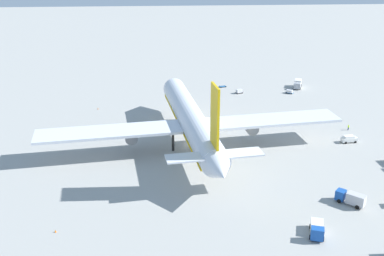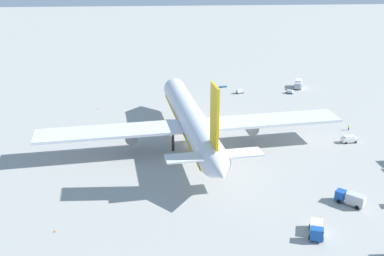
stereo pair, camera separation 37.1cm
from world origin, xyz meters
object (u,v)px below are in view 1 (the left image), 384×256
object	(u,v)px
airliner	(192,121)
service_van	(349,139)
ground_worker_0	(348,127)
traffic_cone_0	(55,231)
service_truck_5	(351,198)
service_truck_4	(298,84)
baggage_cart_2	(290,91)
traffic_cone_1	(98,108)
ground_worker_1	(302,113)
service_truck_1	(317,229)
ground_worker_2	(311,118)
baggage_cart_0	(223,86)
baggage_cart_1	(239,91)

from	to	relation	value
airliner	service_van	distance (m)	44.36
ground_worker_0	traffic_cone_0	distance (m)	89.46
service_truck_5	service_van	bearing A→B (deg)	-20.65
airliner	service_truck_4	xyz separation A→B (m)	(52.39, -43.96, -5.97)
service_truck_5	baggage_cart_2	xyz separation A→B (m)	(77.73, -7.38, -0.83)
traffic_cone_1	ground_worker_0	bearing A→B (deg)	-107.12
ground_worker_1	traffic_cone_0	size ratio (longest dim) A/B	3.09
airliner	traffic_cone_1	distance (m)	44.25
service_truck_5	traffic_cone_0	xyz separation A→B (m)	(-6.30, 60.42, -1.27)
airliner	traffic_cone_1	size ratio (longest dim) A/B	148.04
service_truck_5	service_van	world-z (taller)	service_truck_5
baggage_cart_2	traffic_cone_0	bearing A→B (deg)	141.10
service_truck_4	ground_worker_0	xyz separation A→B (m)	(-43.45, -3.13, -0.75)
service_truck_1	ground_worker_2	size ratio (longest dim) A/B	3.77
service_truck_4	service_van	world-z (taller)	service_truck_4
service_van	baggage_cart_2	bearing A→B (deg)	6.03
traffic_cone_0	airliner	bearing A→B (deg)	-36.71
service_truck_5	ground_worker_0	xyz separation A→B (m)	(41.16, -15.40, -0.68)
baggage_cart_0	ground_worker_2	bearing A→B (deg)	-148.91
ground_worker_1	traffic_cone_0	world-z (taller)	ground_worker_1
baggage_cart_1	baggage_cart_2	world-z (taller)	baggage_cart_1
ground_worker_0	ground_worker_2	size ratio (longest dim) A/B	1.04
service_truck_5	baggage_cart_1	size ratio (longest dim) A/B	1.80
baggage_cart_2	traffic_cone_0	xyz separation A→B (m)	(-84.04, 67.80, -0.44)
service_truck_1	baggage_cart_1	bearing A→B (deg)	0.27
service_truck_4	ground_worker_2	bearing A→B (deg)	170.95
ground_worker_0	ground_worker_1	distance (m)	16.38
service_truck_1	ground_worker_0	size ratio (longest dim) A/B	3.63
baggage_cart_0	traffic_cone_1	world-z (taller)	traffic_cone_1
service_truck_1	service_truck_5	distance (m)	15.02
airliner	baggage_cart_2	xyz separation A→B (m)	(45.51, -39.07, -6.86)
service_truck_1	baggage_cart_0	size ratio (longest dim) A/B	1.87
service_truck_4	traffic_cone_0	world-z (taller)	service_truck_4
airliner	service_van	xyz separation A→B (m)	(0.10, -43.87, -6.55)
service_van	traffic_cone_0	bearing A→B (deg)	118.01
baggage_cart_1	baggage_cart_2	distance (m)	18.55
service_truck_4	traffic_cone_1	xyz separation A→B (m)	(-19.95, 73.16, -1.34)
service_van	ground_worker_0	distance (m)	9.41
service_truck_5	ground_worker_2	xyz separation A→B (m)	(49.43, -6.67, -0.71)
baggage_cart_0	traffic_cone_1	xyz separation A→B (m)	(-22.65, 44.72, 0.01)
service_truck_4	service_van	xyz separation A→B (m)	(-52.29, 0.09, -0.58)
baggage_cart_1	ground_worker_2	xyz separation A→B (m)	(-29.58, -17.79, 0.02)
service_truck_1	baggage_cart_2	size ratio (longest dim) A/B	2.04
baggage_cart_1	service_van	bearing A→B (deg)	-153.48
service_truck_4	ground_worker_2	size ratio (longest dim) A/B	4.25
baggage_cart_1	service_truck_4	bearing A→B (deg)	-76.54
airliner	ground_worker_0	distance (m)	48.40
baggage_cart_0	ground_worker_0	distance (m)	55.91
baggage_cart_2	traffic_cone_1	xyz separation A→B (m)	(-13.08, 68.27, -0.44)
service_truck_5	baggage_cart_2	size ratio (longest dim) A/B	1.94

